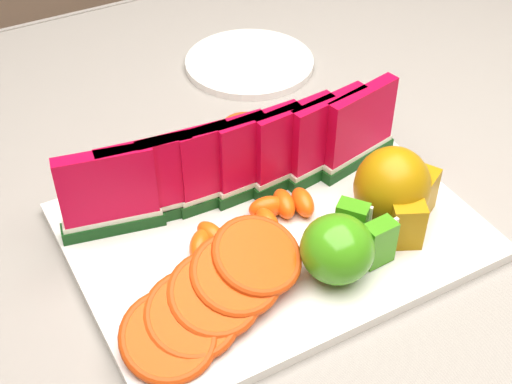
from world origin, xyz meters
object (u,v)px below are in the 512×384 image
object	(u,v)px
platter	(272,230)
side_plate	(249,63)
pear_cluster	(395,190)
apple_cluster	(342,246)

from	to	relation	value
platter	side_plate	bearing A→B (deg)	65.32
platter	side_plate	distance (m)	0.34
platter	side_plate	xyz separation A→B (m)	(0.14, 0.31, -0.00)
side_plate	pear_cluster	bearing A→B (deg)	-94.29
side_plate	platter	bearing A→B (deg)	-114.68
platter	pear_cluster	size ratio (longest dim) A/B	4.01
apple_cluster	side_plate	size ratio (longest dim) A/B	0.48
apple_cluster	pear_cluster	xyz separation A→B (m)	(0.09, 0.04, 0.01)
apple_cluster	side_plate	bearing A→B (deg)	73.71
apple_cluster	platter	bearing A→B (deg)	107.60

